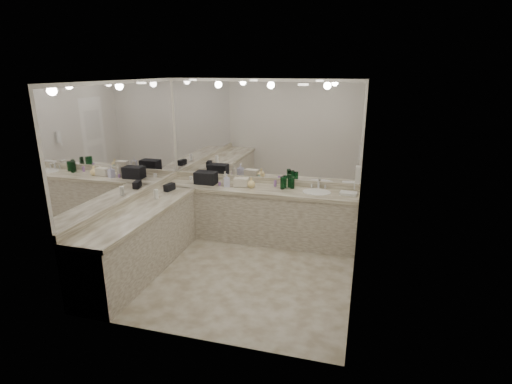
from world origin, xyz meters
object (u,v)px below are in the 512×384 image
(soap_bottle_a, at_px, (225,178))
(soap_bottle_c, at_px, (251,183))
(wall_phone, at_px, (358,175))
(hand_towel, at_px, (348,193))
(sink, at_px, (317,193))
(cream_cosmetic_case, at_px, (241,183))
(black_toiletry_bag, at_px, (206,178))
(soap_bottle_b, at_px, (227,180))

(soap_bottle_a, height_order, soap_bottle_c, soap_bottle_a)
(wall_phone, bearing_deg, hand_towel, 103.84)
(sink, distance_m, cream_cosmetic_case, 1.23)
(black_toiletry_bag, relative_size, soap_bottle_b, 1.65)
(soap_bottle_b, bearing_deg, soap_bottle_a, 119.51)
(cream_cosmetic_case, bearing_deg, wall_phone, -20.94)
(wall_phone, distance_m, soap_bottle_b, 2.13)
(wall_phone, distance_m, black_toiletry_bag, 2.54)
(black_toiletry_bag, xyz_separation_m, soap_bottle_c, (0.80, -0.03, -0.02))
(soap_bottle_a, bearing_deg, hand_towel, -1.33)
(sink, distance_m, black_toiletry_bag, 1.86)
(soap_bottle_a, relative_size, soap_bottle_b, 1.03)
(black_toiletry_bag, distance_m, hand_towel, 2.34)
(hand_towel, relative_size, soap_bottle_b, 1.18)
(soap_bottle_b, bearing_deg, sink, 3.22)
(cream_cosmetic_case, xyz_separation_m, soap_bottle_a, (-0.30, 0.06, 0.04))
(soap_bottle_c, bearing_deg, cream_cosmetic_case, 174.41)
(sink, bearing_deg, wall_phone, -39.57)
(black_toiletry_bag, relative_size, soap_bottle_c, 2.09)
(wall_phone, xyz_separation_m, soap_bottle_c, (-1.66, 0.47, -0.37))
(wall_phone, bearing_deg, soap_bottle_b, 168.54)
(wall_phone, xyz_separation_m, cream_cosmetic_case, (-1.84, 0.48, -0.38))
(soap_bottle_a, xyz_separation_m, soap_bottle_c, (0.47, -0.08, -0.03))
(soap_bottle_b, height_order, soap_bottle_c, soap_bottle_b)
(wall_phone, height_order, hand_towel, wall_phone)
(wall_phone, height_order, cream_cosmetic_case, wall_phone)
(sink, bearing_deg, soap_bottle_a, 178.21)
(hand_towel, height_order, soap_bottle_a, soap_bottle_a)
(hand_towel, relative_size, soap_bottle_a, 1.14)
(wall_phone, xyz_separation_m, black_toiletry_bag, (-2.46, 0.50, -0.35))
(black_toiletry_bag, bearing_deg, wall_phone, -11.51)
(sink, height_order, cream_cosmetic_case, cream_cosmetic_case)
(hand_towel, distance_m, soap_bottle_b, 1.94)
(hand_towel, bearing_deg, sink, -179.86)
(sink, relative_size, hand_towel, 1.74)
(sink, distance_m, soap_bottle_c, 1.06)
(soap_bottle_a, relative_size, soap_bottle_c, 1.30)
(cream_cosmetic_case, bearing_deg, soap_bottle_c, -11.74)
(sink, bearing_deg, hand_towel, 0.14)
(black_toiletry_bag, xyz_separation_m, cream_cosmetic_case, (0.63, -0.02, -0.03))
(soap_bottle_c, bearing_deg, soap_bottle_b, -172.98)
(black_toiletry_bag, xyz_separation_m, soap_bottle_a, (0.33, 0.05, 0.01))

